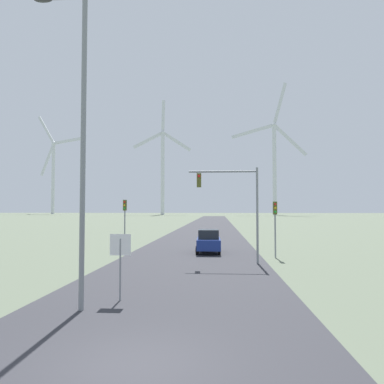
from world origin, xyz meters
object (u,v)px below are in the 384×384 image
at_px(streetlamp, 84,111).
at_px(wind_turbine_left, 163,164).
at_px(traffic_light_mast_overhead, 233,195).
at_px(traffic_light_post_near_right, 275,217).
at_px(wind_turbine_center, 274,158).
at_px(stop_sign_near, 120,254).
at_px(car_approaching, 209,241).
at_px(traffic_light_post_near_left, 125,213).
at_px(wind_turbine_far_left, 53,169).

xyz_separation_m(streetlamp, wind_turbine_left, (-27.59, 203.51, 22.66)).
bearing_deg(wind_turbine_left, traffic_light_mast_overhead, -80.19).
bearing_deg(traffic_light_mast_overhead, traffic_light_post_near_right, 43.49).
bearing_deg(streetlamp, traffic_light_post_near_right, 58.59).
bearing_deg(traffic_light_post_near_right, wind_turbine_center, 81.47).
relative_size(traffic_light_mast_overhead, wind_turbine_left, 0.09).
distance_m(stop_sign_near, car_approaching, 15.81).
bearing_deg(traffic_light_post_near_left, wind_turbine_far_left, 115.84).
xyz_separation_m(traffic_light_post_near_left, wind_turbine_left, (-24.42, 185.06, 26.44)).
bearing_deg(stop_sign_near, wind_turbine_left, 98.05).
height_order(traffic_light_post_near_left, traffic_light_mast_overhead, traffic_light_mast_overhead).
bearing_deg(wind_turbine_left, stop_sign_near, -81.95).
height_order(streetlamp, wind_turbine_center, wind_turbine_center).
distance_m(streetlamp, traffic_light_post_near_left, 19.09).
bearing_deg(traffic_light_post_near_right, traffic_light_post_near_left, 160.47).
height_order(traffic_light_post_near_right, traffic_light_mast_overhead, traffic_light_mast_overhead).
relative_size(stop_sign_near, traffic_light_post_near_left, 0.59).
xyz_separation_m(stop_sign_near, wind_turbine_far_left, (-104.92, 225.10, 27.67)).
xyz_separation_m(streetlamp, stop_sign_near, (0.97, 1.42, -5.11)).
relative_size(traffic_light_post_near_left, traffic_light_post_near_right, 1.06).
bearing_deg(stop_sign_near, wind_turbine_far_left, 114.99).
xyz_separation_m(traffic_light_post_near_left, traffic_light_post_near_right, (11.87, -4.21, -0.17)).
bearing_deg(traffic_light_post_near_left, wind_turbine_center, 77.60).
xyz_separation_m(stop_sign_near, car_approaching, (2.95, 15.51, -0.83)).
xyz_separation_m(car_approaching, wind_turbine_far_left, (-107.87, 209.59, 28.50)).
bearing_deg(streetlamp, wind_turbine_center, 79.62).
distance_m(traffic_light_post_near_right, wind_turbine_left, 194.55).
bearing_deg(traffic_light_post_near_right, stop_sign_near, -121.08).
height_order(wind_turbine_far_left, wind_turbine_left, wind_turbine_left).
bearing_deg(streetlamp, car_approaching, 76.97).
bearing_deg(wind_turbine_far_left, stop_sign_near, -65.01).
distance_m(wind_turbine_far_left, wind_turbine_left, 79.75).
distance_m(traffic_light_mast_overhead, wind_turbine_center, 190.09).
distance_m(traffic_light_post_near_left, traffic_light_mast_overhead, 11.39).
bearing_deg(wind_turbine_center, traffic_light_post_near_right, -98.53).
distance_m(traffic_light_post_near_left, car_approaching, 7.56).
bearing_deg(wind_turbine_center, wind_turbine_far_left, 168.10).
xyz_separation_m(traffic_light_post_near_right, wind_turbine_center, (27.40, 182.77, 28.54)).
distance_m(traffic_light_post_near_left, wind_turbine_center, 185.02).
bearing_deg(wind_turbine_center, stop_sign_near, -100.18).
height_order(traffic_light_post_near_right, car_approaching, traffic_light_post_near_right).
bearing_deg(traffic_light_post_near_left, traffic_light_post_near_right, -19.53).
bearing_deg(traffic_light_post_near_right, wind_turbine_left, 100.85).
xyz_separation_m(stop_sign_near, wind_turbine_center, (35.12, 195.59, 29.70)).
distance_m(traffic_light_post_near_right, wind_turbine_center, 187.00).
bearing_deg(wind_turbine_left, traffic_light_post_near_left, -82.48).
distance_m(traffic_light_post_near_left, wind_turbine_far_left, 232.70).
height_order(traffic_light_post_near_left, wind_turbine_far_left, wind_turbine_far_left).
bearing_deg(traffic_light_post_near_left, stop_sign_near, -76.33).
bearing_deg(car_approaching, wind_turbine_center, 79.87).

